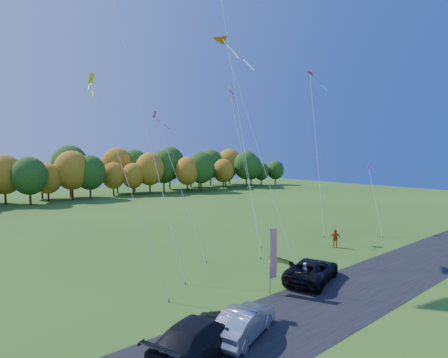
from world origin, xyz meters
TOP-DOWN VIEW (x-y plane):
  - ground at (0.00, 0.00)m, footprint 160.00×160.00m
  - asphalt_strip at (0.00, -4.00)m, footprint 90.00×6.00m
  - tree_line at (0.00, 55.00)m, footprint 116.00×12.00m
  - black_suv at (2.32, -1.10)m, footprint 6.18×4.27m
  - silver_sedan at (-6.56, -3.69)m, footprint 4.76×3.10m
  - dark_truck_a at (-9.13, -3.53)m, footprint 6.20×4.14m
  - person_tailgate_a at (1.29, -1.32)m, footprint 0.52×0.65m
  - person_tailgate_b at (0.57, -0.70)m, footprint 0.84×0.95m
  - person_east at (11.36, 2.99)m, footprint 1.02×1.09m
  - feather_flag at (-1.49, -0.85)m, footprint 0.57×0.11m
  - kite_delta_blue at (-5.96, 9.71)m, footprint 3.55×12.33m
  - kite_parafoil_orange at (5.81, 11.30)m, footprint 6.97×13.46m
  - kite_delta_red at (3.73, 8.39)m, footprint 2.22×10.13m
  - kite_parafoil_rainbow at (16.79, 9.32)m, footprint 7.03×7.07m
  - kite_diamond_yellow at (-8.64, 5.11)m, footprint 3.00×6.46m
  - kite_diamond_white at (6.76, 11.06)m, footprint 2.63×8.00m
  - kite_diamond_pink at (-1.42, 10.85)m, footprint 1.17×8.23m
  - kite_diamond_blue_low at (19.99, 3.60)m, footprint 2.92×3.65m

SIDE VIEW (x-z plane):
  - ground at x=0.00m, z-range 0.00..0.00m
  - tree_line at x=0.00m, z-range -5.00..5.00m
  - asphalt_strip at x=0.00m, z-range 0.00..0.01m
  - silver_sedan at x=-6.56m, z-range 0.00..1.48m
  - black_suv at x=2.32m, z-range 0.00..1.57m
  - person_tailgate_a at x=1.29m, z-range 0.00..1.57m
  - person_tailgate_b at x=0.57m, z-range 0.00..1.63m
  - dark_truck_a at x=-9.13m, z-range 0.00..1.67m
  - person_east at x=11.36m, z-range 0.00..1.81m
  - feather_flag at x=-1.49m, z-range 0.49..4.86m
  - kite_diamond_blue_low at x=19.99m, z-range -0.17..7.89m
  - kite_diamond_pink at x=-1.42m, z-range -0.08..13.42m
  - kite_diamond_yellow at x=-8.64m, z-range -0.21..14.56m
  - kite_diamond_white at x=6.76m, z-range -0.20..16.86m
  - kite_parafoil_rainbow at x=16.79m, z-range -0.12..19.93m
  - kite_delta_blue at x=-5.96m, z-range -0.03..29.33m
  - kite_parafoil_orange at x=5.81m, z-range -0.17..30.73m
  - kite_delta_red at x=3.73m, z-range 5.50..26.87m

